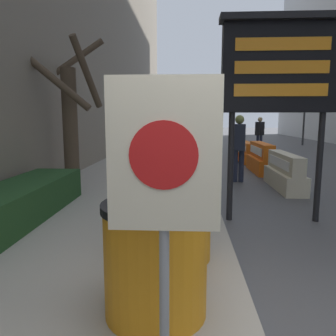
{
  "coord_description": "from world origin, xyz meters",
  "views": [
    {
      "loc": [
        -0.6,
        -1.97,
        1.72
      ],
      "look_at": [
        -1.14,
        7.99,
        0.2
      ],
      "focal_mm": 35.0,
      "sensor_mm": 36.0,
      "label": 1
    }
  ],
  "objects_px": {
    "jersey_barrier_orange_far": "(261,159)",
    "traffic_light_far_side": "(306,101)",
    "barrel_drum_middle": "(174,218)",
    "barrel_drum_foreground": "(156,258)",
    "warning_sign": "(164,177)",
    "message_board": "(279,69)",
    "traffic_cone_near": "(240,152)",
    "pedestrian_worker": "(260,131)",
    "pedestrian_passerby": "(239,143)",
    "jersey_barrier_orange_near": "(246,153)",
    "jersey_barrier_cream": "(285,173)",
    "traffic_light_near_curb": "(206,104)"
  },
  "relations": [
    {
      "from": "barrel_drum_foreground",
      "to": "barrel_drum_middle",
      "type": "distance_m",
      "value": 1.09
    },
    {
      "from": "jersey_barrier_orange_near",
      "to": "pedestrian_passerby",
      "type": "xyz_separation_m",
      "value": [
        -1.0,
        -4.28,
        0.72
      ]
    },
    {
      "from": "pedestrian_worker",
      "to": "traffic_light_far_side",
      "type": "bearing_deg",
      "value": -179.3
    },
    {
      "from": "jersey_barrier_orange_far",
      "to": "traffic_light_far_side",
      "type": "height_order",
      "value": "traffic_light_far_side"
    },
    {
      "from": "traffic_cone_near",
      "to": "traffic_light_near_curb",
      "type": "height_order",
      "value": "traffic_light_near_curb"
    },
    {
      "from": "pedestrian_passerby",
      "to": "jersey_barrier_cream",
      "type": "bearing_deg",
      "value": 54.3
    },
    {
      "from": "barrel_drum_middle",
      "to": "warning_sign",
      "type": "xyz_separation_m",
      "value": [
        0.0,
        -1.77,
        0.79
      ]
    },
    {
      "from": "jersey_barrier_orange_far",
      "to": "barrel_drum_middle",
      "type": "bearing_deg",
      "value": -110.01
    },
    {
      "from": "barrel_drum_middle",
      "to": "traffic_cone_near",
      "type": "xyz_separation_m",
      "value": [
        2.28,
        9.48,
        -0.22
      ]
    },
    {
      "from": "barrel_drum_middle",
      "to": "jersey_barrier_cream",
      "type": "xyz_separation_m",
      "value": [
        2.55,
        4.48,
        -0.22
      ]
    },
    {
      "from": "warning_sign",
      "to": "message_board",
      "type": "height_order",
      "value": "message_board"
    },
    {
      "from": "traffic_cone_near",
      "to": "jersey_barrier_cream",
      "type": "bearing_deg",
      "value": -86.91
    },
    {
      "from": "traffic_light_near_curb",
      "to": "pedestrian_worker",
      "type": "distance_m",
      "value": 3.41
    },
    {
      "from": "jersey_barrier_cream",
      "to": "barrel_drum_middle",
      "type": "bearing_deg",
      "value": -119.67
    },
    {
      "from": "jersey_barrier_orange_far",
      "to": "pedestrian_worker",
      "type": "height_order",
      "value": "pedestrian_worker"
    },
    {
      "from": "jersey_barrier_cream",
      "to": "pedestrian_worker",
      "type": "distance_m",
      "value": 9.16
    },
    {
      "from": "warning_sign",
      "to": "pedestrian_worker",
      "type": "xyz_separation_m",
      "value": [
        3.9,
        15.29,
        -0.35
      ]
    },
    {
      "from": "barrel_drum_foreground",
      "to": "warning_sign",
      "type": "height_order",
      "value": "warning_sign"
    },
    {
      "from": "pedestrian_worker",
      "to": "pedestrian_passerby",
      "type": "relative_size",
      "value": 0.98
    },
    {
      "from": "barrel_drum_foreground",
      "to": "pedestrian_worker",
      "type": "height_order",
      "value": "pedestrian_worker"
    },
    {
      "from": "traffic_cone_near",
      "to": "traffic_light_near_curb",
      "type": "xyz_separation_m",
      "value": [
        -1.07,
        5.52,
        2.12
      ]
    },
    {
      "from": "message_board",
      "to": "jersey_barrier_orange_far",
      "type": "relative_size",
      "value": 1.61
    },
    {
      "from": "jersey_barrier_orange_near",
      "to": "traffic_light_near_curb",
      "type": "bearing_deg",
      "value": 103.92
    },
    {
      "from": "jersey_barrier_orange_far",
      "to": "pedestrian_passerby",
      "type": "relative_size",
      "value": 1.14
    },
    {
      "from": "jersey_barrier_cream",
      "to": "traffic_light_far_side",
      "type": "distance_m",
      "value": 14.5
    },
    {
      "from": "jersey_barrier_orange_far",
      "to": "traffic_light_far_side",
      "type": "xyz_separation_m",
      "value": [
        5.09,
        10.84,
        2.38
      ]
    },
    {
      "from": "barrel_drum_foreground",
      "to": "jersey_barrier_cream",
      "type": "height_order",
      "value": "barrel_drum_foreground"
    },
    {
      "from": "traffic_light_far_side",
      "to": "jersey_barrier_cream",
      "type": "bearing_deg",
      "value": -110.86
    },
    {
      "from": "traffic_cone_near",
      "to": "pedestrian_passerby",
      "type": "height_order",
      "value": "pedestrian_passerby"
    },
    {
      "from": "message_board",
      "to": "traffic_light_near_curb",
      "type": "distance_m",
      "value": 13.13
    },
    {
      "from": "pedestrian_passerby",
      "to": "message_board",
      "type": "bearing_deg",
      "value": 5.14
    },
    {
      "from": "barrel_drum_middle",
      "to": "warning_sign",
      "type": "bearing_deg",
      "value": -89.87
    },
    {
      "from": "message_board",
      "to": "jersey_barrier_orange_near",
      "type": "height_order",
      "value": "message_board"
    },
    {
      "from": "traffic_cone_near",
      "to": "traffic_light_far_side",
      "type": "xyz_separation_m",
      "value": [
        5.36,
        8.36,
        2.41
      ]
    },
    {
      "from": "warning_sign",
      "to": "pedestrian_worker",
      "type": "distance_m",
      "value": 15.78
    },
    {
      "from": "barrel_drum_foreground",
      "to": "jersey_barrier_orange_far",
      "type": "distance_m",
      "value": 8.52
    },
    {
      "from": "warning_sign",
      "to": "message_board",
      "type": "distance_m",
      "value": 4.13
    },
    {
      "from": "jersey_barrier_orange_far",
      "to": "jersey_barrier_orange_near",
      "type": "height_order",
      "value": "jersey_barrier_orange_far"
    },
    {
      "from": "pedestrian_passerby",
      "to": "traffic_light_far_side",
      "type": "bearing_deg",
      "value": 158.42
    },
    {
      "from": "barrel_drum_middle",
      "to": "warning_sign",
      "type": "height_order",
      "value": "warning_sign"
    },
    {
      "from": "pedestrian_worker",
      "to": "traffic_light_near_curb",
      "type": "bearing_deg",
      "value": -77.38
    },
    {
      "from": "barrel_drum_foreground",
      "to": "barrel_drum_middle",
      "type": "height_order",
      "value": "same"
    },
    {
      "from": "barrel_drum_foreground",
      "to": "jersey_barrier_cream",
      "type": "relative_size",
      "value": 0.45
    },
    {
      "from": "barrel_drum_middle",
      "to": "jersey_barrier_orange_far",
      "type": "xyz_separation_m",
      "value": [
        2.55,
        7.0,
        -0.19
      ]
    },
    {
      "from": "traffic_cone_near",
      "to": "message_board",
      "type": "bearing_deg",
      "value": -95.1
    },
    {
      "from": "traffic_light_far_side",
      "to": "warning_sign",
      "type": "bearing_deg",
      "value": -111.28
    },
    {
      "from": "barrel_drum_middle",
      "to": "traffic_cone_near",
      "type": "relative_size",
      "value": 1.19
    },
    {
      "from": "warning_sign",
      "to": "message_board",
      "type": "relative_size",
      "value": 0.55
    },
    {
      "from": "barrel_drum_foreground",
      "to": "pedestrian_passerby",
      "type": "bearing_deg",
      "value": 75.42
    },
    {
      "from": "jersey_barrier_cream",
      "to": "jersey_barrier_orange_far",
      "type": "distance_m",
      "value": 2.53
    }
  ]
}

